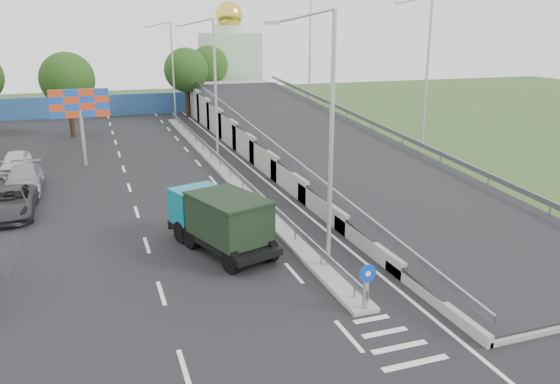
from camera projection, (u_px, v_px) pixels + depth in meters
name	position (u px, v px, depth m)	size (l,w,h in m)	color
ground	(398.00, 346.00, 17.01)	(160.00, 160.00, 0.00)	#2D4C1E
road_surface	(188.00, 187.00, 34.15)	(26.00, 90.00, 0.04)	black
median	(220.00, 167.00, 38.68)	(1.00, 44.00, 0.20)	gray
overpass_ramp	(318.00, 137.00, 40.58)	(10.00, 50.00, 3.50)	gray
median_guardrail	(220.00, 158.00, 38.50)	(0.09, 44.00, 0.71)	gray
sign_bollard	(366.00, 286.00, 18.68)	(0.64, 0.23, 1.67)	black
lamp_post_near	(327.00, 130.00, 20.80)	(2.74, 0.18, 10.08)	#B2B5B7
lamp_post_mid	(213.00, 83.00, 38.89)	(2.74, 0.18, 10.08)	#B2B5B7
lamp_post_far	(171.00, 66.00, 56.97)	(2.74, 0.18, 10.08)	#B2B5B7
blue_wall	(129.00, 105.00, 62.42)	(30.00, 0.50, 2.40)	#264E8C
church	(230.00, 62.00, 72.91)	(7.00, 7.00, 13.80)	#B2CCAD
billboard	(80.00, 108.00, 38.28)	(4.00, 0.24, 5.50)	#B2B5B7
tree_left_mid	(67.00, 80.00, 48.53)	(4.80, 4.80, 7.60)	black
tree_median_far	(186.00, 70.00, 59.56)	(4.80, 4.80, 7.60)	black
tree_ramp_far	(208.00, 66.00, 67.16)	(4.80, 4.80, 7.60)	black
dump_truck	(220.00, 219.00, 24.02)	(4.01, 6.45, 2.67)	black
parked_car_c	(10.00, 203.00, 28.67)	(2.46, 5.33, 1.48)	#302E33
parked_car_d	(24.00, 180.00, 33.01)	(2.10, 5.17, 1.50)	gray
parked_car_e	(16.00, 162.00, 37.44)	(1.72, 4.28, 1.46)	silver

